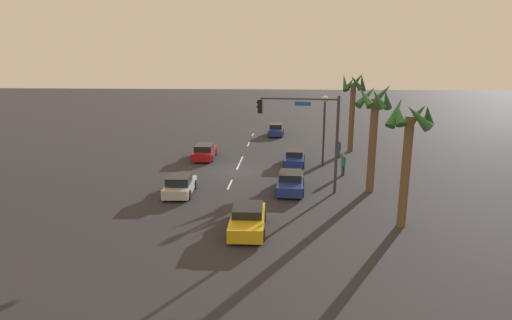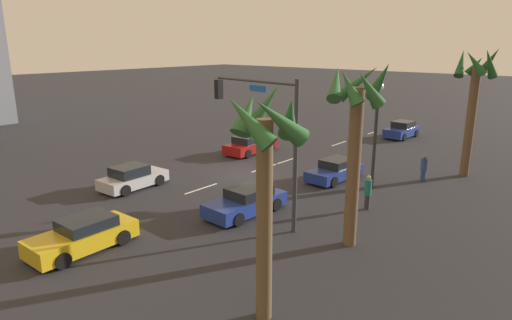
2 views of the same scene
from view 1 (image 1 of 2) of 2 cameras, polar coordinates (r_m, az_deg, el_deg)
name	(u,v)px [view 1 (image 1 of 2)]	position (r m, az deg, el deg)	size (l,w,h in m)	color
ground_plane	(236,171)	(34.34, -2.81, -1.59)	(220.00, 220.00, 0.00)	#28282D
lane_stripe_0	(253,135)	(51.85, -0.45, 3.55)	(2.00, 0.14, 0.01)	silver
lane_stripe_1	(249,144)	(45.83, -1.05, 2.24)	(2.47, 0.14, 0.01)	silver
lane_stripe_2	(242,159)	(38.63, -2.03, 0.12)	(2.20, 0.14, 0.01)	silver
lane_stripe_3	(239,166)	(36.14, -2.46, -0.82)	(2.59, 0.14, 0.01)	silver
lane_stripe_4	(230,185)	(30.65, -3.67, -3.45)	(2.52, 0.14, 0.01)	silver
car_0	(180,185)	(28.76, -10.60, -3.51)	(4.01, 2.04, 1.35)	#B7B7BC
car_1	(294,158)	(36.63, 5.40, 0.28)	(4.19, 1.95, 1.28)	navy
car_2	(248,219)	(22.34, -1.18, -8.28)	(4.29, 2.02, 1.32)	gold
car_3	(205,152)	(39.11, -7.20, 1.15)	(4.75, 2.07, 1.39)	maroon
car_4	(276,130)	(51.29, 2.81, 4.17)	(3.98, 1.98, 1.44)	navy
car_5	(290,182)	(29.13, 4.84, -3.12)	(4.41, 2.05, 1.32)	navy
traffic_signal	(310,127)	(28.27, 7.59, 4.58)	(0.99, 5.66, 6.76)	#38383D
streetlamp	(324,117)	(36.04, 9.54, 5.95)	(0.56, 0.56, 6.15)	#2D2D33
pedestrian_0	(343,164)	(33.61, 12.12, -0.55)	(0.49, 0.49, 1.79)	#333338
pedestrian_1	(339,149)	(39.90, 11.51, 1.55)	(0.38, 0.38, 1.66)	#2D478C
palm_tree_0	(353,98)	(42.35, 13.42, 8.39)	(2.58, 2.60, 8.04)	brown
palm_tree_1	(374,118)	(29.06, 16.16, 5.63)	(2.73, 2.72, 7.62)	brown
palm_tree_2	(409,137)	(23.15, 20.67, 3.06)	(2.54, 2.68, 7.15)	brown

